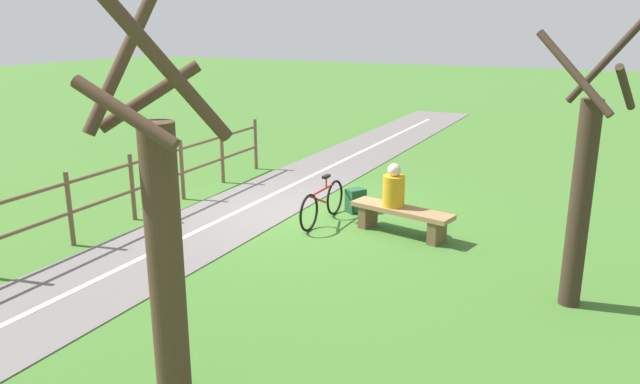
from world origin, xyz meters
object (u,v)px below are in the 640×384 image
bicycle (322,204)px  tree_far_left (162,238)px  bench (401,216)px  person_seated (394,188)px  tree_near_bench (583,188)px  backpack (356,201)px

bicycle → tree_far_left: (-1.18, 5.44, 1.30)m
bench → tree_far_left: tree_far_left is taller
tree_far_left → person_seated: bearing=-91.3°
bench → person_seated: person_seated is taller
person_seated → tree_far_left: 5.59m
person_seated → bicycle: 1.38m
bicycle → tree_near_bench: size_ratio=0.47×
person_seated → tree_near_bench: 3.46m
person_seated → backpack: (1.02, -0.76, -0.56)m
bicycle → tree_far_left: bearing=11.4°
bench → tree_near_bench: tree_near_bench is taller
backpack → tree_far_left: bearing=98.1°
tree_near_bench → bicycle: bearing=-19.0°
bicycle → person_seated: bearing=92.6°
tree_near_bench → backpack: bearing=-30.0°
person_seated → bicycle: size_ratio=0.44×
person_seated → tree_far_left: bearing=100.0°
bench → backpack: 1.43m
bench → bicycle: 1.47m
person_seated → bicycle: (1.31, 0.08, -0.43)m
bench → person_seated: (0.16, -0.03, 0.46)m
backpack → tree_far_left: 6.50m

